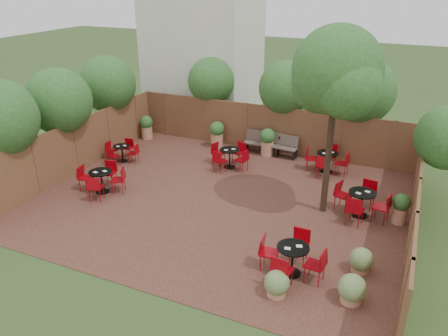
% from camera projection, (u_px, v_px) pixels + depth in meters
% --- Properties ---
extents(ground, '(80.00, 80.00, 0.00)m').
position_uv_depth(ground, '(219.00, 201.00, 14.98)').
color(ground, '#354F23').
rests_on(ground, ground).
extents(courtyard_paving, '(12.00, 10.00, 0.02)m').
position_uv_depth(courtyard_paving, '(219.00, 200.00, 14.98)').
color(courtyard_paving, '#3C1C18').
rests_on(courtyard_paving, ground).
extents(fence_back, '(12.00, 0.08, 2.00)m').
position_uv_depth(fence_back, '(268.00, 129.00, 18.74)').
color(fence_back, '#53301E').
rests_on(fence_back, ground).
extents(fence_left, '(0.08, 10.00, 2.00)m').
position_uv_depth(fence_left, '(76.00, 147.00, 16.80)').
color(fence_left, '#53301E').
rests_on(fence_left, ground).
extents(fence_right, '(0.08, 10.00, 2.00)m').
position_uv_depth(fence_right, '(414.00, 210.00, 12.34)').
color(fence_right, '#53301E').
rests_on(fence_right, ground).
extents(neighbour_building, '(5.00, 4.00, 8.00)m').
position_uv_depth(neighbour_building, '(203.00, 41.00, 21.70)').
color(neighbour_building, silver).
rests_on(neighbour_building, ground).
extents(overhang_foliage, '(15.55, 10.93, 2.69)m').
position_uv_depth(overhang_foliage, '(196.00, 97.00, 16.87)').
color(overhang_foliage, '#25581C').
rests_on(overhang_foliage, ground).
extents(courtyard_tree, '(2.74, 2.64, 5.83)m').
position_uv_depth(courtyard_tree, '(336.00, 77.00, 12.56)').
color(courtyard_tree, black).
rests_on(courtyard_tree, courtyard_paving).
extents(park_bench_left, '(1.52, 0.62, 0.92)m').
position_uv_depth(park_bench_left, '(280.00, 145.00, 18.39)').
color(park_bench_left, brown).
rests_on(park_bench_left, courtyard_paving).
extents(park_bench_right, '(1.53, 0.52, 0.94)m').
position_uv_depth(park_bench_right, '(263.00, 142.00, 18.67)').
color(park_bench_right, brown).
rests_on(park_bench_right, courtyard_paving).
extents(bistro_tables, '(11.06, 8.30, 0.96)m').
position_uv_depth(bistro_tables, '(245.00, 184.00, 15.10)').
color(bistro_tables, black).
rests_on(bistro_tables, courtyard_paving).
extents(planters, '(11.78, 4.16, 1.16)m').
position_uv_depth(planters, '(237.00, 143.00, 18.24)').
color(planters, '#B37A59').
rests_on(planters, courtyard_paving).
extents(low_shrubs, '(2.31, 2.37, 0.72)m').
position_uv_depth(low_shrubs, '(333.00, 278.00, 10.64)').
color(low_shrubs, '#B37A59').
rests_on(low_shrubs, courtyard_paving).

